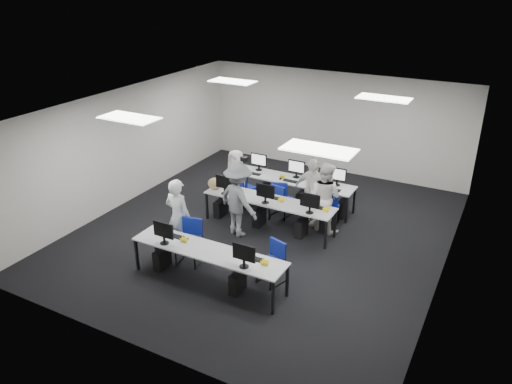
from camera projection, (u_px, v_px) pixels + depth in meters
The scene contains 23 objects.
room at pixel (265, 172), 11.19m from camera, with size 9.00×9.02×3.00m.
ceiling_panels at pixel (266, 107), 10.59m from camera, with size 5.20×4.60×0.02m.
desk_front at pixel (208, 252), 9.59m from camera, with size 3.20×0.70×0.73m.
desk_mid at pixel (269, 202), 11.69m from camera, with size 3.20×0.70×0.73m.
desk_back at pixel (293, 181), 12.81m from camera, with size 3.20×0.70×0.73m.
equipment_front at pixel (200, 265), 9.79m from camera, with size 2.51×0.41×1.19m.
equipment_mid at pixel (261, 213), 11.89m from camera, with size 2.91×0.41×1.19m.
equipment_back at pixel (300, 194), 12.88m from camera, with size 2.91×0.41×1.19m.
chair_0 at pixel (190, 249), 10.44m from camera, with size 0.56×0.59×0.95m.
chair_1 at pixel (271, 270), 9.78m from camera, with size 0.54×0.57×0.86m.
chair_2 at pixel (236, 198), 12.87m from camera, with size 0.45×0.48×0.88m.
chair_3 at pixel (278, 207), 12.38m from camera, with size 0.54×0.56×0.85m.
chair_4 at pixel (327, 218), 11.84m from camera, with size 0.44×0.48×0.85m.
chair_5 at pixel (244, 195), 12.97m from camera, with size 0.61×0.64×0.97m.
chair_6 at pixel (282, 205), 12.47m from camera, with size 0.49×0.52×0.85m.
chair_7 at pixel (327, 213), 11.99m from camera, with size 0.51×0.55×0.93m.
handbag at pixel (215, 184), 12.18m from camera, with size 0.36×0.23×0.29m, color #A78156.
student_0 at pixel (178, 217), 10.59m from camera, with size 0.63×0.41×1.72m, color silver.
student_1 at pixel (325, 197), 11.55m from camera, with size 0.82×0.64×1.68m, color silver.
student_2 at pixel (236, 178), 12.89m from camera, with size 0.72×0.47×1.48m, color silver.
student_3 at pixel (312, 191), 11.88m from camera, with size 0.97×0.40×1.65m, color silver.
photographer at pixel (238, 200), 11.33m from camera, with size 1.13×0.65×1.76m, color slate.
dslr_camera at pixel (244, 159), 11.06m from camera, with size 0.14×0.18×0.10m, color black.
Camera 1 is at (4.72, -9.27, 5.66)m, focal length 35.00 mm.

